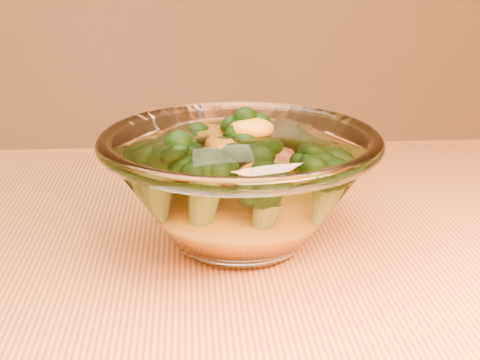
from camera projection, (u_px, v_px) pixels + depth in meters
name	position (u px, v px, depth m)	size (l,w,h in m)	color
glass_bowl	(240.00, 186.00, 0.58)	(0.24, 0.24, 0.11)	white
cheese_sauce	(240.00, 210.00, 0.59)	(0.13, 0.13, 0.04)	orange
broccoli_heap	(229.00, 166.00, 0.58)	(0.17, 0.16, 0.08)	black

